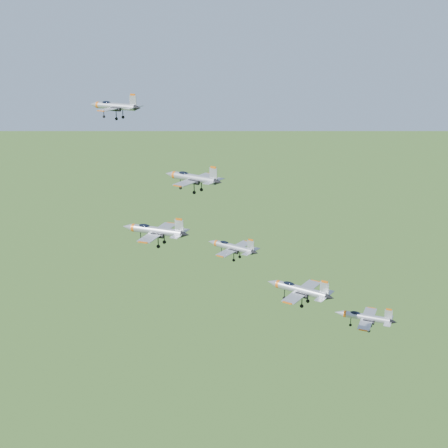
# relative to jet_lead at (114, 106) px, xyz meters

# --- Properties ---
(jet_lead) EXTENTS (13.82, 11.57, 3.70)m
(jet_lead) POSITION_rel_jet_lead_xyz_m (0.00, 0.00, 0.00)
(jet_lead) COLOR #94989F
(jet_left_high) EXTENTS (13.52, 11.49, 3.67)m
(jet_left_high) POSITION_rel_jet_lead_xyz_m (23.00, -13.72, -11.29)
(jet_left_high) COLOR #94989F
(jet_right_high) EXTENTS (13.53, 11.20, 3.62)m
(jet_right_high) POSITION_rel_jet_lead_xyz_m (20.70, -27.87, -17.80)
(jet_right_high) COLOR #94989F
(jet_left_low) EXTENTS (12.82, 10.94, 3.51)m
(jet_left_low) POSITION_rel_jet_lead_xyz_m (28.53, -4.37, -28.63)
(jet_left_low) COLOR #94989F
(jet_right_low) EXTENTS (12.46, 10.61, 3.39)m
(jet_right_low) POSITION_rel_jet_lead_xyz_m (47.69, -29.83, -25.02)
(jet_right_low) COLOR #94989F
(jet_trail) EXTENTS (11.83, 9.80, 3.16)m
(jet_trail) POSITION_rel_jet_lead_xyz_m (58.25, -16.76, -35.07)
(jet_trail) COLOR #94989F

